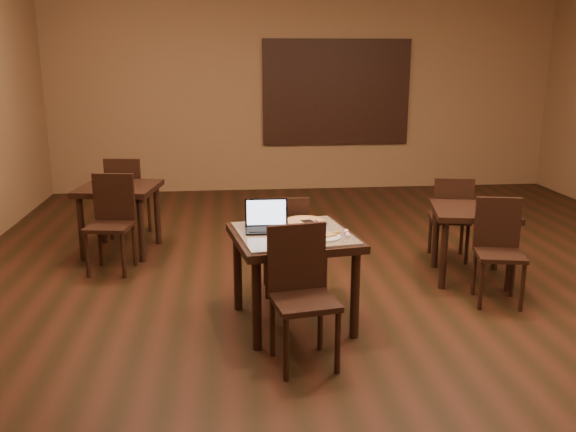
{
  "coord_description": "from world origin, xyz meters",
  "views": [
    {
      "loc": [
        -1.25,
        -4.72,
        2.09
      ],
      "look_at": [
        -0.77,
        0.0,
        0.85
      ],
      "focal_mm": 38.0,
      "sensor_mm": 36.0,
      "label": 1
    }
  ],
  "objects": [
    {
      "name": "laptop",
      "position": [
        -0.95,
        -0.07,
        0.82
      ],
      "size": [
        0.35,
        0.27,
        0.23
      ],
      "rotation": [
        0.0,
        0.0,
        -0.02
      ],
      "color": "black",
      "rests_on": "tiled_table"
    },
    {
      "name": "pizza_pan",
      "position": [
        -0.63,
        0.07,
        0.77
      ],
      "size": [
        0.38,
        0.38,
        0.01
      ],
      "primitive_type": "cylinder",
      "color": "silver",
      "rests_on": "tiled_table"
    },
    {
      "name": "pizza_whole",
      "position": [
        -0.63,
        0.07,
        0.78
      ],
      "size": [
        0.34,
        0.34,
        0.02
      ],
      "color": "beige",
      "rests_on": "pizza_pan"
    },
    {
      "name": "mural",
      "position": [
        0.5,
        4.96,
        1.55
      ],
      "size": [
        2.34,
        0.05,
        1.64
      ],
      "color": "#22557E",
      "rests_on": "wall_back"
    },
    {
      "name": "plate",
      "position": [
        -0.53,
        -0.35,
        0.77
      ],
      "size": [
        0.25,
        0.25,
        0.01
      ],
      "primitive_type": "cylinder",
      "color": "white",
      "rests_on": "tiled_table"
    },
    {
      "name": "chair_main_far",
      "position": [
        -0.75,
        0.45,
        0.52
      ],
      "size": [
        0.4,
        0.4,
        0.92
      ],
      "rotation": [
        0.0,
        0.0,
        3.13
      ],
      "color": "black",
      "rests_on": "ground"
    },
    {
      "name": "chair_main_near",
      "position": [
        -0.76,
        -0.79,
        0.55
      ],
      "size": [
        0.49,
        0.49,
        0.97
      ],
      "rotation": [
        0.0,
        0.0,
        0.18
      ],
      "color": "black",
      "rests_on": "ground"
    },
    {
      "name": "other_table_b_chair_far",
      "position": [
        -2.44,
        2.43,
        0.55
      ],
      "size": [
        0.48,
        0.48,
        0.97
      ],
      "rotation": [
        0.0,
        0.0,
        2.98
      ],
      "color": "black",
      "rests_on": "ground"
    },
    {
      "name": "ground",
      "position": [
        0.0,
        0.0,
        0.0
      ],
      "size": [
        10.0,
        10.0,
        0.0
      ],
      "primitive_type": "plane",
      "color": "black",
      "rests_on": "ground"
    },
    {
      "name": "other_table_a_chair_near",
      "position": [
        1.08,
        0.13,
        0.51
      ],
      "size": [
        0.47,
        0.47,
        0.91
      ],
      "rotation": [
        0.0,
        0.0,
        -0.21
      ],
      "color": "black",
      "rests_on": "ground"
    },
    {
      "name": "napkin_roll",
      "position": [
        -0.35,
        -0.31,
        0.78
      ],
      "size": [
        0.05,
        0.15,
        0.04
      ],
      "rotation": [
        0.0,
        0.0,
        -0.09
      ],
      "color": "white",
      "rests_on": "tiled_table"
    },
    {
      "name": "tiled_table",
      "position": [
        -0.75,
        -0.17,
        0.66
      ],
      "size": [
        1.06,
        1.06,
        0.76
      ],
      "rotation": [
        0.0,
        0.0,
        0.16
      ],
      "color": "black",
      "rests_on": "ground"
    },
    {
      "name": "pizza_slice",
      "position": [
        -0.53,
        -0.35,
        0.79
      ],
      "size": [
        0.26,
        0.26,
        0.02
      ],
      "primitive_type": null,
      "rotation": [
        0.0,
        0.0,
        0.47
      ],
      "color": "beige",
      "rests_on": "plate"
    },
    {
      "name": "other_table_a_chair_far",
      "position": [
        1.05,
        1.2,
        0.51
      ],
      "size": [
        0.47,
        0.47,
        0.91
      ],
      "rotation": [
        0.0,
        0.0,
        2.93
      ],
      "color": "black",
      "rests_on": "ground"
    },
    {
      "name": "other_table_b_chair_near",
      "position": [
        -2.41,
        1.3,
        0.55
      ],
      "size": [
        0.48,
        0.48,
        0.97
      ],
      "rotation": [
        0.0,
        0.0,
        -0.16
      ],
      "color": "black",
      "rests_on": "ground"
    },
    {
      "name": "other_table_a",
      "position": [
        1.07,
        0.67,
        0.58
      ],
      "size": [
        0.89,
        0.89,
        0.7
      ],
      "rotation": [
        0.0,
        0.0,
        -0.21
      ],
      "color": "black",
      "rests_on": "ground"
    },
    {
      "name": "other_table_b",
      "position": [
        -2.42,
        1.87,
        0.62
      ],
      "size": [
        0.91,
        0.91,
        0.75
      ],
      "rotation": [
        0.0,
        0.0,
        -0.16
      ],
      "color": "black",
      "rests_on": "ground"
    },
    {
      "name": "spatula",
      "position": [
        -0.61,
        0.05,
        0.79
      ],
      "size": [
        0.15,
        0.24,
        0.01
      ],
      "primitive_type": "cube",
      "rotation": [
        0.0,
        0.0,
        0.29
      ],
      "color": "silver",
      "rests_on": "pizza_whole"
    },
    {
      "name": "wall_back",
      "position": [
        0.0,
        5.0,
        1.5
      ],
      "size": [
        8.0,
        0.02,
        3.0
      ],
      "primitive_type": "cube",
      "color": "brown",
      "rests_on": "ground"
    }
  ]
}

